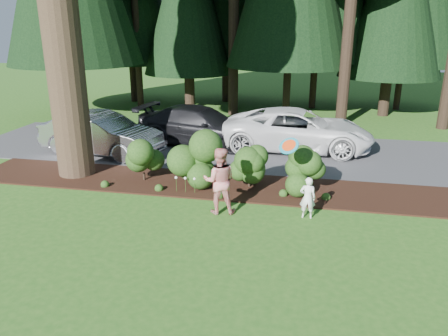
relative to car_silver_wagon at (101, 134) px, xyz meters
name	(u,v)px	position (x,y,z in m)	size (l,w,h in m)	color
ground	(171,228)	(4.80, -5.81, -0.87)	(80.00, 80.00, 0.00)	#245518
mulch_bed	(201,184)	(4.80, -2.56, -0.84)	(16.00, 2.50, 0.05)	black
driveway	(226,149)	(4.80, 1.69, -0.85)	(22.00, 6.00, 0.03)	#38383A
shrub_row	(223,164)	(5.57, -2.67, -0.06)	(6.53, 1.60, 1.61)	#1A3911
lily_cluster	(185,179)	(4.50, -3.41, -0.37)	(0.69, 0.09, 0.57)	#1A3911
car_silver_wagon	(101,134)	(0.00, 0.00, 0.00)	(1.77, 5.08, 1.67)	#A7A6AB
car_white_suv	(298,130)	(7.75, 2.21, 0.02)	(2.84, 6.16, 1.71)	white
car_dark_suv	(200,126)	(3.55, 2.24, -0.02)	(2.29, 5.64, 1.64)	black
child	(308,198)	(8.30, -4.45, -0.27)	(0.44, 0.29, 1.19)	white
adult	(219,181)	(5.84, -4.56, 0.09)	(0.93, 0.72, 1.91)	red
frisbee	(289,146)	(7.70, -4.10, 1.09)	(0.65, 0.48, 0.52)	teal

